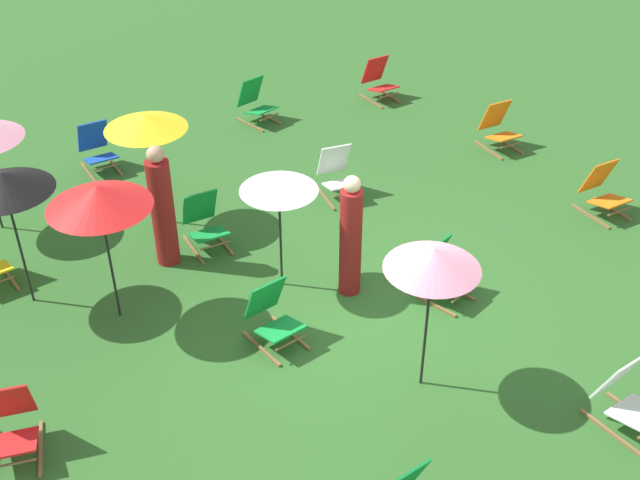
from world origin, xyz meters
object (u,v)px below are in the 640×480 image
at_px(umbrella_3, 145,122).
at_px(person_0, 162,209).
at_px(deckchair_15, 440,272).
at_px(person_1, 351,238).
at_px(deckchair_5, 499,128).
at_px(umbrella_4, 3,182).
at_px(deckchair_2, 603,191).
at_px(deckchair_6, 337,174).
at_px(deckchair_7, 626,396).
at_px(deckchair_4, 205,223).
at_px(deckchair_10, 256,103).
at_px(deckchair_12, 273,316).
at_px(umbrella_0, 279,183).
at_px(deckchair_11, 97,149).
at_px(umbrella_2, 433,259).
at_px(umbrella_1, 98,197).
at_px(deckchair_0, 11,425).
at_px(deckchair_9, 379,81).

bearing_deg(umbrella_3, person_0, -102.99).
distance_m(deckchair_15, person_1, 1.24).
relative_size(deckchair_5, umbrella_4, 0.45).
distance_m(deckchair_2, person_1, 4.32).
relative_size(deckchair_6, umbrella_3, 0.48).
xyz_separation_m(deckchair_2, deckchair_15, (-3.35, -0.40, 0.00)).
distance_m(deckchair_7, person_0, 6.06).
bearing_deg(deckchair_7, deckchair_5, 56.05).
xyz_separation_m(deckchair_4, deckchair_10, (2.42, 3.27, 0.00)).
bearing_deg(deckchair_12, person_1, 7.22).
bearing_deg(umbrella_0, umbrella_4, 155.81).
distance_m(deckchair_2, deckchair_11, 7.97).
relative_size(deckchair_10, umbrella_4, 0.46).
bearing_deg(umbrella_4, umbrella_2, -47.53).
distance_m(deckchair_10, umbrella_0, 5.14).
distance_m(deckchair_6, umbrella_2, 4.44).
xyz_separation_m(deckchair_11, umbrella_2, (1.61, -6.70, 1.35)).
bearing_deg(deckchair_5, deckchair_10, 138.00).
distance_m(deckchair_2, deckchair_6, 3.99).
bearing_deg(umbrella_4, person_1, -27.36).
distance_m(umbrella_1, umbrella_3, 2.20).
bearing_deg(deckchair_6, deckchair_0, -144.60).
height_order(umbrella_1, umbrella_4, umbrella_1).
relative_size(deckchair_15, umbrella_4, 0.46).
xyz_separation_m(deckchair_4, umbrella_1, (-1.57, -0.89, 1.36)).
bearing_deg(umbrella_3, person_1, -61.43).
relative_size(umbrella_2, umbrella_4, 0.99).
xyz_separation_m(deckchair_5, deckchair_9, (-0.62, 2.76, 0.00)).
bearing_deg(umbrella_2, deckchair_0, 162.64).
distance_m(deckchair_4, deckchair_15, 3.35).
relative_size(deckchair_5, umbrella_2, 0.45).
distance_m(deckchair_0, deckchair_9, 9.76).
height_order(deckchair_9, umbrella_4, umbrella_4).
height_order(deckchair_15, umbrella_1, umbrella_1).
distance_m(deckchair_0, umbrella_3, 4.59).
distance_m(deckchair_5, deckchair_15, 4.43).
xyz_separation_m(deckchair_11, umbrella_0, (1.12, -4.29, 1.18)).
bearing_deg(person_0, deckchair_6, 5.81).
height_order(deckchair_9, person_0, person_0).
xyz_separation_m(deckchair_0, deckchair_5, (8.72, 2.70, 0.00)).
height_order(deckchair_2, person_1, person_1).
height_order(deckchair_6, person_1, person_1).
relative_size(deckchair_4, deckchair_10, 0.97).
xyz_separation_m(deckchair_11, umbrella_3, (0.27, -1.99, 1.24)).
bearing_deg(deckchair_9, deckchair_10, 170.91).
relative_size(deckchair_11, deckchair_15, 0.96).
bearing_deg(person_1, umbrella_4, 121.21).
distance_m(deckchair_4, deckchair_7, 5.85).
xyz_separation_m(deckchair_9, person_1, (-3.74, -4.90, 0.45)).
xyz_separation_m(deckchair_7, deckchair_9, (2.47, 8.29, 0.00)).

